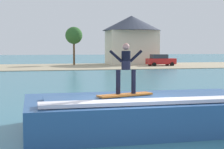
% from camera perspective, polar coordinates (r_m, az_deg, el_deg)
% --- Properties ---
extents(ground_plane, '(260.00, 260.00, 0.00)m').
position_cam_1_polar(ground_plane, '(11.94, 3.40, -10.08)').
color(ground_plane, teal).
extents(wave_crest, '(8.49, 4.24, 1.27)m').
position_cam_1_polar(wave_crest, '(13.19, 5.08, -6.05)').
color(wave_crest, '#2D5790').
rests_on(wave_crest, ground_plane).
extents(surfboard, '(2.11, 1.05, 0.06)m').
position_cam_1_polar(surfboard, '(12.68, 2.12, -3.25)').
color(surfboard, orange).
rests_on(surfboard, wave_crest).
extents(surfer, '(1.21, 0.32, 1.79)m').
position_cam_1_polar(surfer, '(12.59, 2.24, 1.44)').
color(surfer, black).
rests_on(surfer, surfboard).
extents(shoreline_bank, '(120.00, 17.30, 0.08)m').
position_cam_1_polar(shoreline_bank, '(54.33, -9.37, 1.23)').
color(shoreline_bank, tan).
rests_on(shoreline_bank, ground_plane).
extents(car_far_shore, '(4.47, 2.22, 1.86)m').
position_cam_1_polar(car_far_shore, '(56.52, 7.73, 2.29)').
color(car_far_shore, red).
rests_on(car_far_shore, ground_plane).
extents(house_gabled_white, '(10.07, 10.07, 8.34)m').
position_cam_1_polar(house_gabled_white, '(61.84, 3.13, 6.15)').
color(house_gabled_white, beige).
rests_on(house_gabled_white, ground_plane).
extents(tree_tall_bare, '(2.80, 2.80, 6.29)m').
position_cam_1_polar(tree_tall_bare, '(58.99, -6.10, 6.16)').
color(tree_tall_bare, brown).
rests_on(tree_tall_bare, ground_plane).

